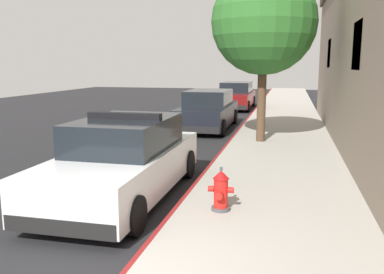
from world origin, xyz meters
The scene contains 8 objects.
ground_plane centered at (-4.38, 10.00, -0.10)m, with size 31.43×60.00×0.20m, color #232326.
sidewalk_pavement centered at (1.62, 10.00, 0.07)m, with size 3.25×60.00×0.14m, color #ADA89E.
curb_painted_edge centered at (-0.04, 10.00, 0.07)m, with size 0.08×60.00×0.14m, color maroon.
police_cruiser centered at (-1.29, 3.28, 0.74)m, with size 1.94×4.84×1.68m.
parked_car_silver_ahead centered at (-1.41, 12.34, 0.74)m, with size 1.94×4.84×1.56m.
parked_car_dark_far centered at (-1.27, 20.25, 0.74)m, with size 1.94×4.84×1.56m.
fire_hydrant centered at (0.74, 2.57, 0.49)m, with size 0.44×0.40×0.76m.
street_tree centered at (0.94, 9.27, 3.89)m, with size 3.28×3.28×5.40m.
Camera 1 is at (1.83, -4.11, 2.61)m, focal length 38.66 mm.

